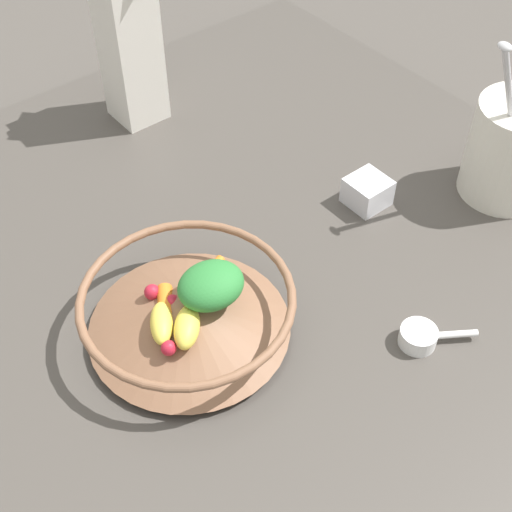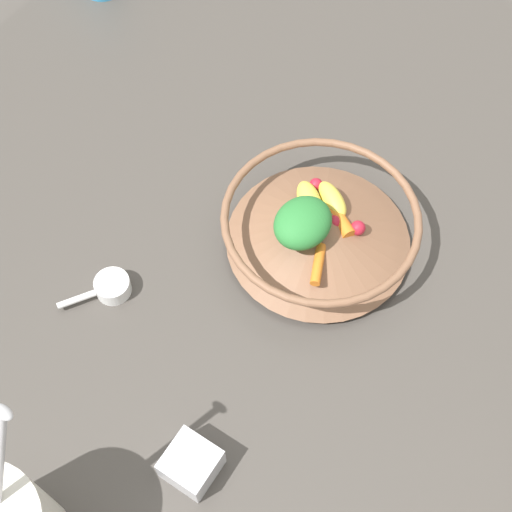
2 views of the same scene
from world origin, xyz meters
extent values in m
plane|color=#4C4742|center=(0.00, 0.00, 0.00)|extent=(6.00, 6.00, 0.00)
cube|color=#47423D|center=(0.00, 0.00, 0.02)|extent=(1.16, 1.16, 0.04)
cylinder|color=brown|center=(-0.03, -0.03, 0.04)|extent=(0.13, 0.13, 0.01)
cone|color=brown|center=(-0.03, -0.03, 0.07)|extent=(0.23, 0.23, 0.05)
torus|color=brown|center=(-0.03, -0.03, 0.10)|extent=(0.24, 0.24, 0.01)
ellipsoid|color=#EFD64C|center=(-0.03, -0.06, 0.09)|extent=(0.06, 0.05, 0.02)
ellipsoid|color=#EFD64C|center=(-0.01, -0.04, 0.09)|extent=(0.06, 0.06, 0.03)
cylinder|color=orange|center=(-0.06, 0.02, 0.08)|extent=(0.03, 0.05, 0.01)
cylinder|color=orange|center=(-0.05, -0.04, 0.08)|extent=(0.04, 0.04, 0.02)
sphere|color=red|center=(0.00, -0.07, 0.08)|extent=(0.02, 0.02, 0.02)
sphere|color=red|center=(-0.05, -0.04, 0.08)|extent=(0.02, 0.02, 0.02)
sphere|color=red|center=(-0.08, -0.04, 0.08)|extent=(0.02, 0.02, 0.02)
ellipsoid|color=#2D7F38|center=(-0.02, 0.00, 0.11)|extent=(0.07, 0.08, 0.04)
cube|color=silver|center=(-0.43, 0.16, 0.15)|extent=(0.07, 0.07, 0.22)
cylinder|color=silver|center=(0.03, 0.41, 0.20)|extent=(0.01, 0.09, 0.18)
ellipsoid|color=silver|center=(0.03, 0.37, 0.28)|extent=(0.02, 0.01, 0.01)
cube|color=silver|center=(-0.06, 0.29, 0.06)|extent=(0.05, 0.05, 0.04)
cube|color=brown|center=(-0.06, 0.29, 0.05)|extent=(0.04, 0.04, 0.02)
cylinder|color=white|center=(0.14, 0.17, 0.05)|extent=(0.04, 0.04, 0.02)
cylinder|color=white|center=(0.17, 0.20, 0.05)|extent=(0.03, 0.04, 0.01)
camera|label=1|loc=(0.40, -0.28, 0.69)|focal=50.00mm
camera|label=2|loc=(-0.22, 0.41, 0.80)|focal=50.00mm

